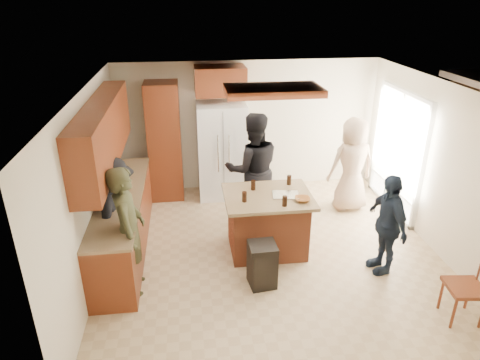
{
  "coord_description": "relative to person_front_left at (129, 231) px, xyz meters",
  "views": [
    {
      "loc": [
        -1.17,
        -5.42,
        3.68
      ],
      "look_at": [
        -0.45,
        0.19,
        1.15
      ],
      "focal_mm": 32.0,
      "sensor_mm": 36.0,
      "label": 1
    }
  ],
  "objects": [
    {
      "name": "room_shell",
      "position": [
        6.35,
        2.24,
        -0.01
      ],
      "size": [
        8.0,
        5.2,
        5.0
      ],
      "color": "tan",
      "rests_on": "ground"
    },
    {
      "name": "person_front_left",
      "position": [
        0.0,
        0.0,
        0.0
      ],
      "size": [
        0.51,
        0.67,
        1.76
      ],
      "primitive_type": "imported",
      "rotation": [
        0.0,
        0.0,
        1.64
      ],
      "color": "#34361F",
      "rests_on": "ground"
    },
    {
      "name": "person_behind_left",
      "position": [
        1.85,
        1.62,
        0.08
      ],
      "size": [
        0.95,
        0.61,
        1.92
      ],
      "primitive_type": "imported",
      "rotation": [
        0.0,
        0.0,
        3.18
      ],
      "color": "black",
      "rests_on": "ground"
    },
    {
      "name": "person_behind_right",
      "position": [
        3.65,
        1.86,
        -0.03
      ],
      "size": [
        0.88,
        0.63,
        1.7
      ],
      "primitive_type": "imported",
      "rotation": [
        0.0,
        0.0,
        3.25
      ],
      "color": "tan",
      "rests_on": "ground"
    },
    {
      "name": "person_side_right",
      "position": [
        3.46,
        -0.01,
        -0.15
      ],
      "size": [
        0.52,
        0.9,
        1.47
      ],
      "primitive_type": "imported",
      "rotation": [
        0.0,
        0.0,
        -1.48
      ],
      "color": "#1A2435",
      "rests_on": "ground"
    },
    {
      "name": "person_counter",
      "position": [
        -0.25,
        0.61,
        -0.06
      ],
      "size": [
        0.56,
        1.09,
        1.64
      ],
      "primitive_type": "imported",
      "rotation": [
        0.0,
        0.0,
        1.63
      ],
      "color": "black",
      "rests_on": "ground"
    },
    {
      "name": "left_cabinetry",
      "position": [
        -0.27,
        1.0,
        0.08
      ],
      "size": [
        0.64,
        3.0,
        2.3
      ],
      "color": "maroon",
      "rests_on": "ground"
    },
    {
      "name": "back_wall_units",
      "position": [
        0.64,
        2.8,
        0.5
      ],
      "size": [
        1.8,
        0.6,
        2.45
      ],
      "color": "maroon",
      "rests_on": "ground"
    },
    {
      "name": "refrigerator",
      "position": [
        1.43,
        2.72,
        0.02
      ],
      "size": [
        0.9,
        0.76,
        1.8
      ],
      "color": "white",
      "rests_on": "ground"
    },
    {
      "name": "kitchen_island",
      "position": [
        1.93,
        0.69,
        -0.4
      ],
      "size": [
        1.28,
        1.03,
        0.93
      ],
      "color": "brown",
      "rests_on": "ground"
    },
    {
      "name": "island_items",
      "position": [
        2.14,
        0.6,
        0.09
      ],
      "size": [
        0.98,
        0.76,
        0.15
      ],
      "color": "silver",
      "rests_on": "kitchen_island"
    },
    {
      "name": "trash_bin",
      "position": [
        1.71,
        -0.15,
        -0.56
      ],
      "size": [
        0.38,
        0.38,
        0.63
      ],
      "color": "black",
      "rests_on": "ground"
    },
    {
      "name": "spindle_chair",
      "position": [
        4.0,
        -1.1,
        -0.42
      ],
      "size": [
        0.47,
        0.47,
        0.99
      ],
      "color": "maroon",
      "rests_on": "ground"
    }
  ]
}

